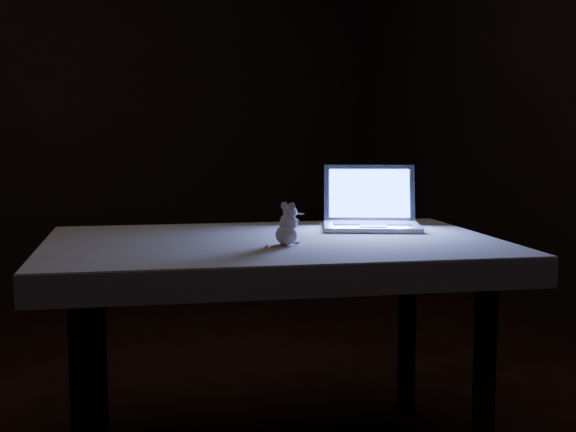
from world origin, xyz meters
TOP-DOWN VIEW (x-y plane):
  - back_wall at (0.00, 2.50)m, footprint 4.50×0.04m
  - table at (0.06, 0.02)m, footprint 1.46×1.20m
  - tablecloth at (0.09, 0.00)m, footprint 1.60×1.42m
  - laptop at (0.47, 0.06)m, footprint 0.41×0.40m
  - plush_mouse at (0.04, -0.10)m, footprint 0.11×0.11m

SIDE VIEW (x-z plane):
  - table at x=0.06m, z-range 0.00..0.67m
  - tablecloth at x=0.09m, z-range 0.60..0.68m
  - plush_mouse at x=0.04m, z-range 0.68..0.80m
  - laptop at x=0.47m, z-range 0.68..0.89m
  - back_wall at x=0.00m, z-range 0.00..2.60m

